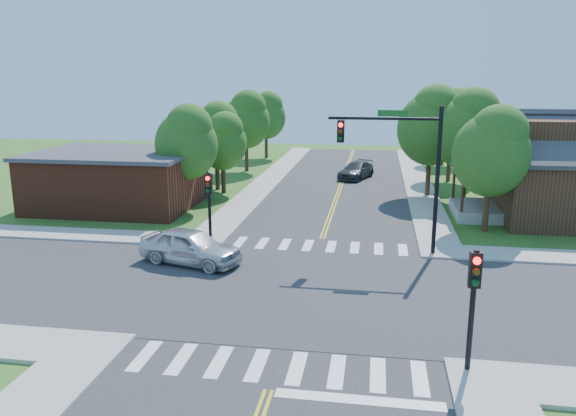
% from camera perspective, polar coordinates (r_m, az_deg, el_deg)
% --- Properties ---
extents(ground, '(100.00, 100.00, 0.00)m').
position_cam_1_polar(ground, '(23.08, 1.61, -8.47)').
color(ground, '#355A1C').
rests_on(ground, ground).
extents(road_ns, '(10.00, 90.00, 0.04)m').
position_cam_1_polar(road_ns, '(23.07, 1.61, -8.43)').
color(road_ns, '#2D2D30').
rests_on(road_ns, ground).
extents(road_ew, '(90.00, 10.00, 0.04)m').
position_cam_1_polar(road_ew, '(23.07, 1.61, -8.41)').
color(road_ew, '#2D2D30').
rests_on(road_ew, ground).
extents(intersection_patch, '(10.20, 10.20, 0.06)m').
position_cam_1_polar(intersection_patch, '(23.08, 1.61, -8.47)').
color(intersection_patch, '#2D2D30').
rests_on(intersection_patch, ground).
extents(sidewalk_nw, '(40.00, 40.00, 0.14)m').
position_cam_1_polar(sidewalk_nw, '(42.31, -17.17, 1.14)').
color(sidewalk_nw, '#9E9B93').
rests_on(sidewalk_nw, ground).
extents(crosswalk_north, '(8.85, 2.00, 0.01)m').
position_cam_1_polar(crosswalk_north, '(28.87, 3.22, -3.86)').
color(crosswalk_north, white).
rests_on(crosswalk_north, ground).
extents(crosswalk_south, '(8.85, 2.00, 0.01)m').
position_cam_1_polar(crosswalk_south, '(17.51, -1.13, -15.79)').
color(crosswalk_south, white).
rests_on(crosswalk_south, ground).
extents(centerline, '(0.30, 90.00, 0.01)m').
position_cam_1_polar(centerline, '(23.06, 1.61, -8.37)').
color(centerline, yellow).
rests_on(centerline, ground).
extents(stop_bar, '(4.60, 0.45, 0.09)m').
position_cam_1_polar(stop_bar, '(16.12, 7.22, -18.90)').
color(stop_bar, white).
rests_on(stop_bar, ground).
extents(signal_mast_ne, '(5.30, 0.42, 7.20)m').
position_cam_1_polar(signal_mast_ne, '(27.12, 11.50, 5.18)').
color(signal_mast_ne, black).
rests_on(signal_mast_ne, ground).
extents(signal_pole_se, '(0.34, 0.42, 3.80)m').
position_cam_1_polar(signal_pole_se, '(16.95, 18.35, -7.77)').
color(signal_pole_se, black).
rests_on(signal_pole_se, ground).
extents(signal_pole_nw, '(0.34, 0.42, 3.80)m').
position_cam_1_polar(signal_pole_nw, '(28.71, -8.03, 1.32)').
color(signal_pole_nw, black).
rests_on(signal_pole_nw, ground).
extents(building_nw, '(10.40, 8.40, 3.73)m').
position_cam_1_polar(building_nw, '(38.97, -16.88, 2.87)').
color(building_nw, brown).
rests_on(building_nw, ground).
extents(tree_e_a, '(4.18, 3.97, 7.10)m').
position_cam_1_polar(tree_e_a, '(32.66, 20.09, 5.63)').
color(tree_e_a, '#382314').
rests_on(tree_e_a, ground).
extents(tree_e_b, '(4.63, 4.40, 7.87)m').
position_cam_1_polar(tree_e_b, '(40.06, 17.97, 7.80)').
color(tree_e_b, '#382314').
rests_on(tree_e_b, ground).
extents(tree_e_c, '(4.49, 4.26, 7.63)m').
position_cam_1_polar(tree_e_c, '(47.91, 16.40, 8.52)').
color(tree_e_c, '#382314').
rests_on(tree_e_c, ground).
extents(tree_e_d, '(3.94, 3.74, 6.70)m').
position_cam_1_polar(tree_e_d, '(56.77, 15.68, 8.61)').
color(tree_e_d, '#382314').
rests_on(tree_e_d, ground).
extents(tree_w_a, '(4.05, 3.84, 6.88)m').
position_cam_1_polar(tree_w_a, '(36.70, -10.22, 6.76)').
color(tree_w_a, '#382314').
rests_on(tree_w_a, ground).
extents(tree_w_b, '(3.97, 3.78, 6.76)m').
position_cam_1_polar(tree_w_b, '(42.95, -7.23, 7.68)').
color(tree_w_b, '#382314').
rests_on(tree_w_b, ground).
extents(tree_w_c, '(4.34, 4.12, 7.38)m').
position_cam_1_polar(tree_w_c, '(51.12, -4.22, 9.10)').
color(tree_w_c, '#382314').
rests_on(tree_w_c, ground).
extents(tree_w_d, '(4.14, 3.93, 7.04)m').
position_cam_1_polar(tree_w_d, '(59.58, -2.18, 9.51)').
color(tree_w_d, '#382314').
rests_on(tree_w_d, ground).
extents(tree_house, '(4.72, 4.49, 8.03)m').
position_cam_1_polar(tree_house, '(41.15, 14.46, 8.30)').
color(tree_house, '#382314').
rests_on(tree_house, ground).
extents(tree_bldg, '(3.57, 3.39, 6.07)m').
position_cam_1_polar(tree_bldg, '(41.61, -6.59, 6.89)').
color(tree_bldg, '#382314').
rests_on(tree_bldg, ground).
extents(car_silver, '(4.58, 5.92, 1.66)m').
position_cam_1_polar(car_silver, '(26.37, -9.87, -3.94)').
color(car_silver, silver).
rests_on(car_silver, ground).
extents(car_dgrey, '(4.88, 5.92, 1.37)m').
position_cam_1_polar(car_dgrey, '(47.97, 6.93, 3.77)').
color(car_dgrey, '#333639').
rests_on(car_dgrey, ground).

